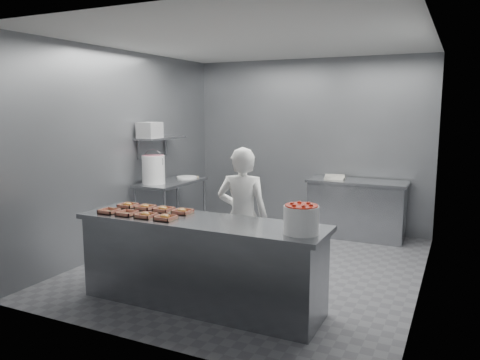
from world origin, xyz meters
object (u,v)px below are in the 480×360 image
object	(u,v)px
worker	(242,217)
prep_table	(172,201)
tray_0	(109,211)
tray_1	(127,213)
tray_2	(146,215)
back_counter	(356,209)
tray_7	(182,211)
tray_6	(164,209)
glaze_bucket	(153,169)
tray_3	(166,217)
strawberry_tub	(301,218)
appliance	(150,130)
service_counter	(200,262)
tray_5	(145,207)
tray_4	(128,205)

from	to	relation	value
worker	prep_table	bearing A→B (deg)	-48.05
tray_0	tray_1	xyz separation A→B (m)	(0.24, 0.00, 0.00)
prep_table	tray_2	distance (m)	2.40
back_counter	tray_7	xyz separation A→B (m)	(-1.20, -3.09, 0.47)
tray_6	glaze_bucket	distance (m)	1.92
tray_2	tray_3	bearing A→B (deg)	0.00
tray_2	strawberry_tub	xyz separation A→B (m)	(1.62, 0.09, 0.12)
strawberry_tub	appliance	distance (m)	3.45
back_counter	tray_1	xyz separation A→B (m)	(-1.68, -3.41, 0.47)
tray_3	appliance	distance (m)	2.50
tray_2	glaze_bucket	xyz separation A→B (m)	(-1.20, 1.79, 0.20)
prep_table	tray_3	size ratio (longest dim) A/B	6.40
service_counter	tray_1	xyz separation A→B (m)	(-0.78, -0.16, 0.47)
tray_5	tray_6	distance (m)	0.24
tray_1	glaze_bucket	size ratio (longest dim) A/B	0.37
back_counter	tray_0	distance (m)	3.94
back_counter	tray_4	distance (m)	3.67
tray_4	prep_table	bearing A→B (deg)	109.26
tray_1	tray_3	xyz separation A→B (m)	(0.48, -0.00, 0.00)
tray_0	worker	size ratio (longest dim) A/B	0.12
service_counter	worker	distance (m)	0.80
service_counter	strawberry_tub	distance (m)	1.23
tray_0	tray_1	world-z (taller)	same
prep_table	tray_5	xyz separation A→B (m)	(0.87, -1.79, 0.33)
tray_6	strawberry_tub	bearing A→B (deg)	-7.90
tray_2	tray_6	distance (m)	0.31
tray_0	tray_7	distance (m)	0.78
back_counter	tray_3	distance (m)	3.64
tray_1	tray_7	size ratio (longest dim) A/B	1.00
tray_4	tray_5	distance (m)	0.24
tray_1	strawberry_tub	world-z (taller)	strawberry_tub
tray_5	tray_7	size ratio (longest dim) A/B	1.00
tray_4	tray_0	bearing A→B (deg)	-89.44
tray_4	service_counter	bearing A→B (deg)	-8.67
tray_0	back_counter	bearing A→B (deg)	60.59
tray_3	prep_table	bearing A→B (deg)	122.60
tray_0	tray_2	size ratio (longest dim) A/B	1.00
service_counter	glaze_bucket	world-z (taller)	glaze_bucket
prep_table	strawberry_tub	xyz separation A→B (m)	(2.73, -2.02, 0.45)
tray_7	worker	bearing A→B (deg)	51.57
tray_2	glaze_bucket	size ratio (longest dim) A/B	0.37
tray_4	tray_5	world-z (taller)	same
appliance	back_counter	bearing A→B (deg)	30.73
service_counter	tray_0	bearing A→B (deg)	-171.31
tray_1	appliance	world-z (taller)	appliance
tray_0	tray_3	size ratio (longest dim) A/B	1.00
strawberry_tub	tray_5	bearing A→B (deg)	173.11
tray_2	tray_6	bearing A→B (deg)	90.00
tray_5	strawberry_tub	xyz separation A→B (m)	(1.86, -0.23, 0.12)
back_counter	glaze_bucket	distance (m)	3.17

